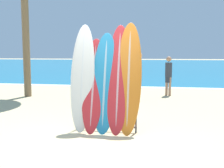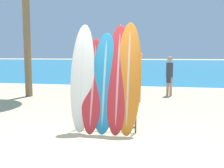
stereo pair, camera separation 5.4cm
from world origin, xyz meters
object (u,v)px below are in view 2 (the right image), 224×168
at_px(surfboard_slot_3, 118,78).
at_px(surfboard_rack, 105,109).
at_px(surfboard_slot_1, 93,85).
at_px(person_mid_beach, 139,75).
at_px(surfboard_slot_0, 82,78).
at_px(person_near_water, 169,74).
at_px(surfboard_slot_4, 128,78).
at_px(surfboard_slot_2, 104,82).

bearing_deg(surfboard_slot_3, surfboard_rack, -172.00).
bearing_deg(surfboard_slot_1, surfboard_rack, -0.51).
bearing_deg(person_mid_beach, surfboard_slot_1, 167.08).
relative_size(surfboard_slot_0, person_near_water, 1.48).
relative_size(surfboard_slot_1, surfboard_slot_4, 0.86).
bearing_deg(surfboard_slot_4, surfboard_slot_0, -178.76).
distance_m(surfboard_slot_2, surfboard_slot_3, 0.31).
xyz_separation_m(surfboard_slot_0, person_mid_beach, (0.95, 3.69, -0.22)).
height_order(surfboard_rack, surfboard_slot_1, surfboard_slot_1).
bearing_deg(surfboard_slot_4, person_mid_beach, 91.10).
relative_size(surfboard_slot_0, surfboard_slot_3, 1.01).
bearing_deg(surfboard_slot_2, surfboard_slot_4, 2.84).
bearing_deg(surfboard_slot_1, surfboard_slot_3, 3.79).
distance_m(surfboard_slot_1, surfboard_slot_2, 0.26).
relative_size(surfboard_slot_3, surfboard_slot_4, 0.98).
distance_m(surfboard_slot_0, surfboard_slot_4, 1.02).
bearing_deg(person_mid_beach, person_near_water, -36.56).
relative_size(surfboard_slot_0, person_mid_beach, 1.34).
xyz_separation_m(surfboard_slot_1, surfboard_slot_2, (0.25, 0.01, 0.06)).
bearing_deg(surfboard_slot_1, surfboard_slot_4, 2.83).
bearing_deg(surfboard_slot_0, surfboard_slot_2, -0.43).
bearing_deg(surfboard_slot_3, surfboard_slot_4, 0.53).
bearing_deg(surfboard_slot_0, surfboard_slot_4, 1.24).
bearing_deg(surfboard_slot_1, surfboard_slot_2, 2.83).
relative_size(surfboard_slot_0, surfboard_slot_4, 0.99).
relative_size(surfboard_rack, surfboard_slot_1, 0.67).
bearing_deg(surfboard_slot_4, surfboard_slot_3, -179.47).
distance_m(surfboard_slot_1, person_mid_beach, 3.78).
bearing_deg(surfboard_slot_2, surfboard_slot_1, -177.17).
distance_m(surfboard_slot_2, person_mid_beach, 3.73).
xyz_separation_m(surfboard_slot_1, surfboard_slot_4, (0.77, 0.04, 0.17)).
bearing_deg(surfboard_slot_4, person_near_water, 79.07).
xyz_separation_m(surfboard_rack, surfboard_slot_4, (0.50, 0.04, 0.70)).
bearing_deg(person_near_water, person_mid_beach, -84.35).
distance_m(surfboard_slot_3, person_near_water, 5.42).
relative_size(surfboard_slot_1, surfboard_slot_2, 0.94).
height_order(surfboard_rack, surfboard_slot_4, surfboard_slot_4).
height_order(surfboard_slot_1, surfboard_slot_2, surfboard_slot_2).
distance_m(surfboard_rack, surfboard_slot_0, 0.86).
xyz_separation_m(surfboard_slot_1, person_near_water, (1.79, 5.30, -0.16)).
distance_m(surfboard_slot_1, surfboard_slot_4, 0.79).
xyz_separation_m(surfboard_slot_4, person_mid_beach, (-0.07, 3.67, -0.24)).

